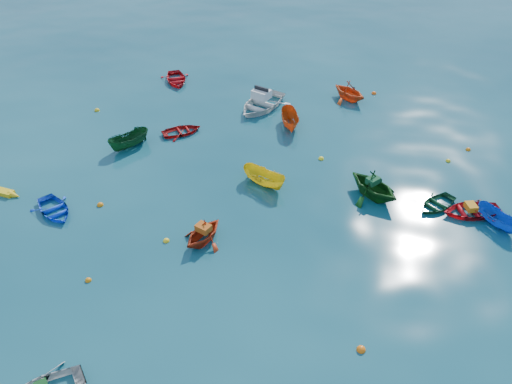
# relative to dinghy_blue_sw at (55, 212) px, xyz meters

# --- Properties ---
(ground) EXTENTS (160.00, 160.00, 0.00)m
(ground) POSITION_rel_dinghy_blue_sw_xyz_m (10.52, -2.25, 0.00)
(ground) COLOR #0A3A49
(ground) RESTS_ON ground
(dinghy_blue_sw) EXTENTS (3.48, 3.43, 0.59)m
(dinghy_blue_sw) POSITION_rel_dinghy_blue_sw_xyz_m (0.00, 0.00, 0.00)
(dinghy_blue_sw) COLOR blue
(dinghy_blue_sw) RESTS_ON ground
(dinghy_orange_w) EXTENTS (3.02, 3.17, 1.30)m
(dinghy_orange_w) POSITION_rel_dinghy_blue_sw_xyz_m (8.42, -1.16, 0.00)
(dinghy_orange_w) COLOR #BA3011
(dinghy_orange_w) RESTS_ON ground
(sampan_yellow_mid) EXTENTS (3.05, 2.45, 1.13)m
(sampan_yellow_mid) POSITION_rel_dinghy_blue_sw_xyz_m (10.82, 4.05, 0.00)
(sampan_yellow_mid) COLOR yellow
(sampan_yellow_mid) RESTS_ON ground
(dinghy_green_e) EXTENTS (3.07, 3.07, 0.52)m
(dinghy_green_e) POSITION_rel_dinghy_blue_sw_xyz_m (20.36, 3.29, 0.00)
(dinghy_green_e) COLOR #0F4121
(dinghy_green_e) RESTS_ON ground
(dinghy_red_nw) EXTENTS (3.26, 3.01, 0.55)m
(dinghy_red_nw) POSITION_rel_dinghy_blue_sw_xyz_m (4.61, 9.24, 0.00)
(dinghy_red_nw) COLOR #A60E0D
(dinghy_red_nw) RESTS_ON ground
(sampan_orange_n) EXTENTS (1.72, 3.20, 1.17)m
(sampan_orange_n) POSITION_rel_dinghy_blue_sw_xyz_m (11.75, 11.16, 0.00)
(sampan_orange_n) COLOR #C14712
(sampan_orange_n) RESTS_ON ground
(dinghy_green_n) EXTENTS (4.23, 4.23, 1.69)m
(dinghy_green_n) POSITION_rel_dinghy_blue_sw_xyz_m (16.94, 3.77, 0.00)
(dinghy_green_n) COLOR #0F4311
(dinghy_green_n) RESTS_ON ground
(dinghy_red_ne) EXTENTS (3.54, 2.90, 0.64)m
(dinghy_red_ne) POSITION_rel_dinghy_blue_sw_xyz_m (22.08, 2.89, 0.00)
(dinghy_red_ne) COLOR red
(dinghy_red_ne) RESTS_ON ground
(sampan_blue_far) EXTENTS (2.25, 2.59, 0.97)m
(sampan_blue_far) POSITION_rel_dinghy_blue_sw_xyz_m (23.18, 2.11, 0.00)
(sampan_blue_far) COLOR blue
(sampan_blue_far) RESTS_ON ground
(dinghy_red_far) EXTENTS (3.40, 3.90, 0.68)m
(dinghy_red_far) POSITION_rel_dinghy_blue_sw_xyz_m (2.03, 17.29, 0.00)
(dinghy_red_far) COLOR red
(dinghy_red_far) RESTS_ON ground
(dinghy_orange_far) EXTENTS (3.87, 3.87, 1.55)m
(dinghy_orange_far) POSITION_rel_dinghy_blue_sw_xyz_m (15.80, 15.92, 0.00)
(dinghy_orange_far) COLOR #E04915
(dinghy_orange_far) RESTS_ON ground
(sampan_green_far) EXTENTS (2.65, 2.98, 1.13)m
(sampan_green_far) POSITION_rel_dinghy_blue_sw_xyz_m (1.75, 7.04, 0.00)
(sampan_green_far) COLOR #0F411D
(sampan_green_far) RESTS_ON ground
(motorboat_white) EXTENTS (4.96, 5.54, 1.55)m
(motorboat_white) POSITION_rel_dinghy_blue_sw_xyz_m (9.44, 13.66, 0.00)
(motorboat_white) COLOR silver
(motorboat_white) RESTS_ON ground
(tarp_orange_a) EXTENTS (0.88, 0.80, 0.35)m
(tarp_orange_a) POSITION_rel_dinghy_blue_sw_xyz_m (8.44, -1.11, 0.83)
(tarp_orange_a) COLOR #C35414
(tarp_orange_a) RESTS_ON dinghy_orange_w
(tarp_green_b) EXTENTS (0.88, 0.88, 0.34)m
(tarp_green_b) POSITION_rel_dinghy_blue_sw_xyz_m (16.86, 3.84, 1.02)
(tarp_green_b) COLOR #124A25
(tarp_green_b) RESTS_ON dinghy_green_n
(tarp_orange_b) EXTENTS (0.65, 0.77, 0.32)m
(tarp_orange_b) POSITION_rel_dinghy_blue_sw_xyz_m (21.98, 2.86, 0.48)
(tarp_orange_b) COLOR orange
(tarp_orange_b) RESTS_ON dinghy_red_ne
(buoy_or_a) EXTENTS (0.30, 0.30, 0.30)m
(buoy_or_a) POSITION_rel_dinghy_blue_sw_xyz_m (3.78, -4.50, 0.00)
(buoy_or_a) COLOR orange
(buoy_or_a) RESTS_ON ground
(buoy_ye_a) EXTENTS (0.33, 0.33, 0.33)m
(buoy_ye_a) POSITION_rel_dinghy_blue_sw_xyz_m (6.56, -1.42, 0.00)
(buoy_ye_a) COLOR yellow
(buoy_ye_a) RESTS_ON ground
(buoy_or_b) EXTENTS (0.37, 0.37, 0.37)m
(buoy_or_b) POSITION_rel_dinghy_blue_sw_xyz_m (15.99, -6.60, 0.00)
(buoy_or_b) COLOR orange
(buoy_or_b) RESTS_ON ground
(buoy_or_c) EXTENTS (0.36, 0.36, 0.36)m
(buoy_or_c) POSITION_rel_dinghy_blue_sw_xyz_m (2.18, 0.92, 0.00)
(buoy_or_c) COLOR orange
(buoy_or_c) RESTS_ON ground
(buoy_ye_c) EXTENTS (0.35, 0.35, 0.35)m
(buoy_ye_c) POSITION_rel_dinghy_blue_sw_xyz_m (14.00, 7.24, 0.00)
(buoy_ye_c) COLOR yellow
(buoy_ye_c) RESTS_ON ground
(buoy_or_d) EXTENTS (0.32, 0.32, 0.32)m
(buoy_or_d) POSITION_rel_dinghy_blue_sw_xyz_m (23.29, 9.60, 0.00)
(buoy_or_d) COLOR orange
(buoy_or_d) RESTS_ON ground
(buoy_ye_d) EXTENTS (0.38, 0.38, 0.38)m
(buoy_ye_d) POSITION_rel_dinghy_blue_sw_xyz_m (-2.35, 11.60, 0.00)
(buoy_ye_d) COLOR gold
(buoy_ye_d) RESTS_ON ground
(buoy_or_e) EXTENTS (0.38, 0.38, 0.38)m
(buoy_or_e) POSITION_rel_dinghy_blue_sw_xyz_m (17.76, 17.18, 0.00)
(buoy_or_e) COLOR #FF5B0D
(buoy_or_e) RESTS_ON ground
(buoy_ye_e) EXTENTS (0.31, 0.31, 0.31)m
(buoy_ye_e) POSITION_rel_dinghy_blue_sw_xyz_m (21.79, 8.04, 0.00)
(buoy_ye_e) COLOR yellow
(buoy_ye_e) RESTS_ON ground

